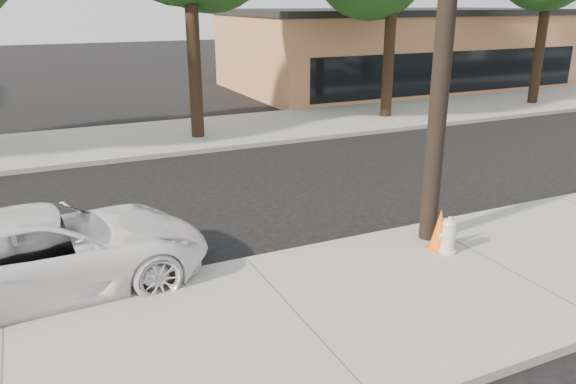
% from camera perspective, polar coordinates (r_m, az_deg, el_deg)
% --- Properties ---
extents(ground, '(120.00, 120.00, 0.00)m').
position_cam_1_polar(ground, '(12.20, -7.74, -3.51)').
color(ground, black).
rests_on(ground, ground).
extents(near_sidewalk, '(90.00, 4.40, 0.15)m').
position_cam_1_polar(near_sidewalk, '(8.57, 1.24, -13.02)').
color(near_sidewalk, gray).
rests_on(near_sidewalk, ground).
extents(far_sidewalk, '(90.00, 5.00, 0.15)m').
position_cam_1_polar(far_sidewalk, '(20.11, -15.16, 5.16)').
color(far_sidewalk, gray).
rests_on(far_sidewalk, ground).
extents(curb_near, '(90.00, 0.12, 0.16)m').
position_cam_1_polar(curb_near, '(10.35, -4.19, -7.15)').
color(curb_near, '#9E9B93').
rests_on(curb_near, ground).
extents(building_main, '(18.00, 10.00, 4.00)m').
position_cam_1_polar(building_main, '(33.11, 10.92, 13.99)').
color(building_main, '#AD6948').
rests_on(building_main, ground).
extents(police_cruiser, '(5.30, 2.66, 1.44)m').
position_cam_1_polar(police_cruiser, '(10.00, -23.15, -5.61)').
color(police_cruiser, white).
rests_on(police_cruiser, ground).
extents(fire_hydrant, '(0.36, 0.32, 0.67)m').
position_cam_1_polar(fire_hydrant, '(10.81, 15.97, -4.38)').
color(fire_hydrant, silver).
rests_on(fire_hydrant, near_sidewalk).
extents(traffic_cone, '(0.48, 0.48, 0.79)m').
position_cam_1_polar(traffic_cone, '(10.93, 15.17, -3.71)').
color(traffic_cone, orange).
rests_on(traffic_cone, near_sidewalk).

